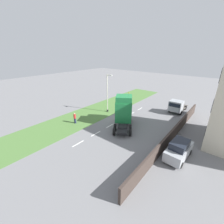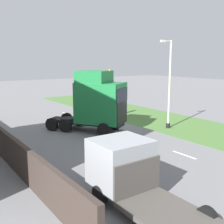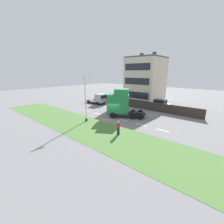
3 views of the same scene
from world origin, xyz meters
name	(u,v)px [view 2 (image 2 of 3)]	position (x,y,z in m)	size (l,w,h in m)	color
ground_plane	(114,130)	(0.00, 0.00, 0.00)	(120.00, 120.00, 0.00)	slate
grass_verge	(166,121)	(-6.00, 0.00, 0.01)	(7.00, 44.00, 0.01)	#4C7538
lane_markings	(109,129)	(0.00, -0.70, 0.00)	(0.16, 17.80, 0.00)	white
lorry_cab	(98,102)	(1.25, -0.44, 2.40)	(5.43, 6.50, 4.95)	black
flatbed_truck	(129,171)	(6.30, 9.83, 1.32)	(2.32, 5.80, 2.49)	#999EA3
lamp_post	(169,89)	(-4.12, 1.96, 3.29)	(1.29, 0.34, 7.17)	black
pedestrian	(124,105)	(-5.01, -5.21, 0.88)	(0.39, 0.39, 1.79)	#1E233D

